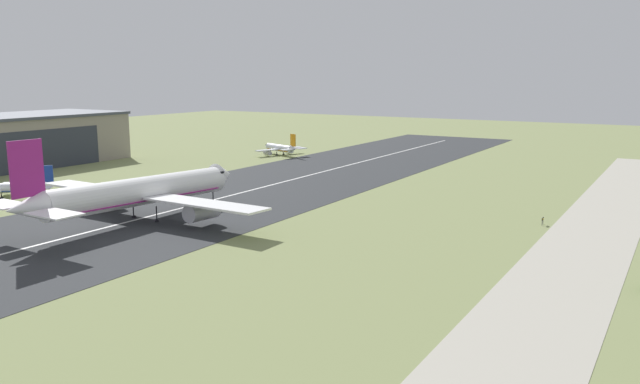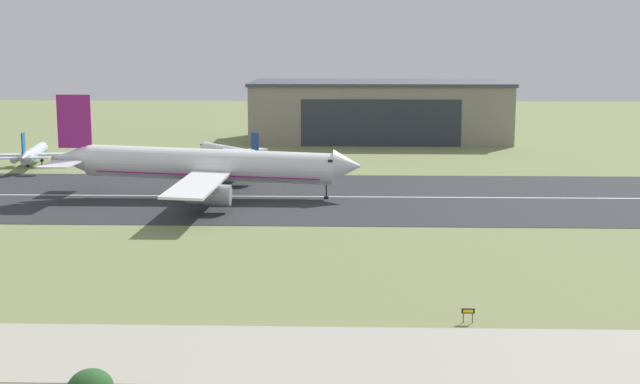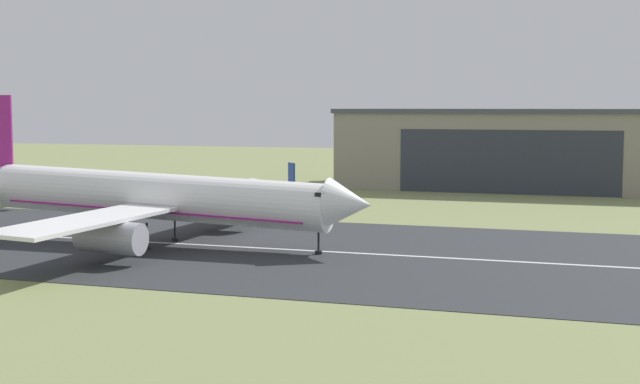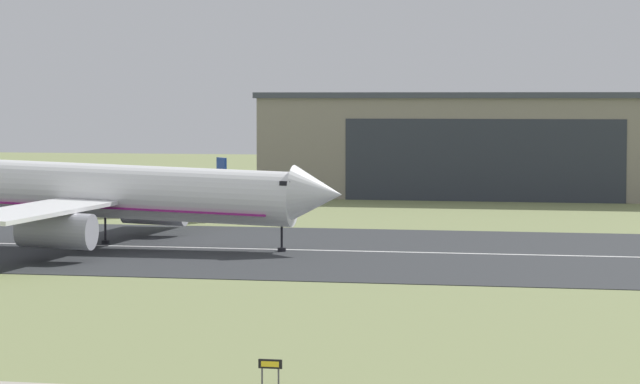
# 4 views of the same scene
# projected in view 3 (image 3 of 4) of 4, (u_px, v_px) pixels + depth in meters

# --- Properties ---
(runway_strip) EXTENTS (368.12, 51.08, 0.06)m
(runway_strip) POSITION_uv_depth(u_px,v_px,m) (283.00, 249.00, 104.77)
(runway_strip) COLOR #2B2D30
(runway_strip) RESTS_ON ground_plane
(runway_centreline) EXTENTS (331.31, 0.70, 0.01)m
(runway_centreline) POSITION_uv_depth(u_px,v_px,m) (283.00, 249.00, 104.77)
(runway_centreline) COLOR silver
(runway_centreline) RESTS_ON runway_strip
(hangar_building) EXTENTS (71.01, 32.73, 16.35)m
(hangar_building) POSITION_uv_depth(u_px,v_px,m) (516.00, 148.00, 185.55)
(hangar_building) COLOR gray
(hangar_building) RESTS_ON ground_plane
(airplane_landing) EXTENTS (55.78, 58.12, 18.27)m
(airplane_landing) POSITION_uv_depth(u_px,v_px,m) (155.00, 198.00, 107.88)
(airplane_landing) COLOR white
(airplane_landing) RESTS_ON ground_plane
(airplane_parked_centre) EXTENTS (17.61, 25.85, 8.75)m
(airplane_parked_centre) POSITION_uv_depth(u_px,v_px,m) (34.00, 185.00, 157.15)
(airplane_parked_centre) COLOR silver
(airplane_parked_centre) RESTS_ON ground_plane
(airplane_parked_east) EXTENTS (20.86, 22.72, 8.01)m
(airplane_parked_east) POSITION_uv_depth(u_px,v_px,m) (270.00, 190.00, 150.19)
(airplane_parked_east) COLOR white
(airplane_parked_east) RESTS_ON ground_plane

